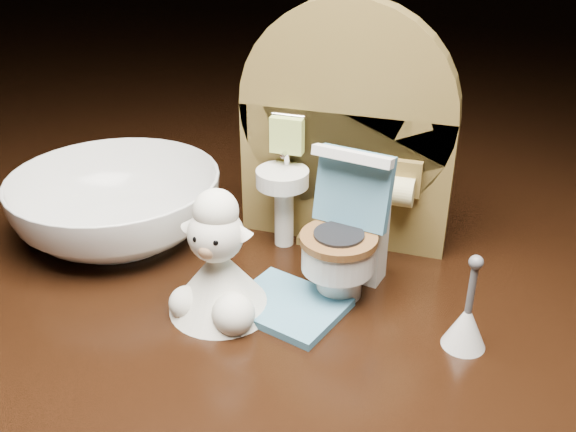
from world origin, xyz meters
The scene contains 6 objects.
backdrop_panel centered at (0.00, 0.06, 0.07)m, with size 0.13×0.05×0.15m.
toy_toilet centered at (0.02, 0.01, 0.03)m, with size 0.05×0.06×0.08m.
bath_mat centered at (-0.01, -0.02, 0.00)m, with size 0.06×0.05×0.00m, color teal.
toilet_brush centered at (0.08, -0.02, 0.01)m, with size 0.02×0.02×0.05m.
plush_lamb centered at (-0.04, -0.03, 0.03)m, with size 0.06×0.06×0.07m.
ceramic_bowl centered at (-0.14, 0.03, 0.02)m, with size 0.13×0.13×0.04m, color white.
Camera 1 is at (0.08, -0.29, 0.21)m, focal length 40.00 mm.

